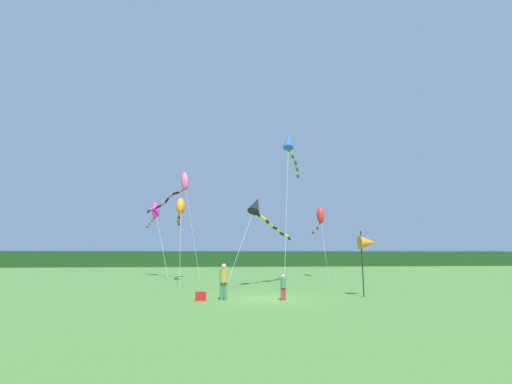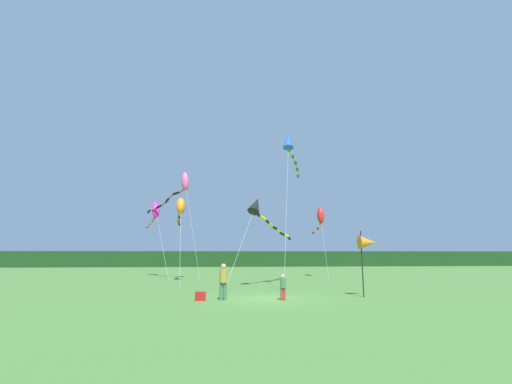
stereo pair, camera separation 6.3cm
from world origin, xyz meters
TOP-DOWN VIEW (x-y plane):
  - ground_plane at (0.00, 0.00)m, footprint 120.00×120.00m
  - distant_treeline at (0.00, 45.00)m, footprint 108.00×2.02m
  - person_adult at (-2.20, -0.31)m, footprint 0.38×0.38m
  - person_child at (0.67, -0.62)m, footprint 0.27×0.27m
  - cooler_box at (-3.28, -0.33)m, footprint 0.50×0.34m
  - banner_flag_pole at (5.38, 0.24)m, footprint 0.90×0.70m
  - kite_red at (7.16, 15.34)m, footprint 0.71×5.05m
  - kite_orange at (-5.71, 11.02)m, footprint 1.23×8.18m
  - kite_magenta at (-8.95, 17.62)m, footprint 3.59×7.05m
  - kite_blue at (2.39, 5.72)m, footprint 2.69×7.42m
  - kite_rainbow at (-6.16, 13.52)m, footprint 5.89×7.33m
  - kite_black at (0.37, 6.50)m, footprint 5.61×8.39m

SIDE VIEW (x-z plane):
  - ground_plane at x=0.00m, z-range 0.00..0.00m
  - cooler_box at x=-3.28m, z-range 0.00..0.41m
  - person_child at x=0.67m, z-range 0.07..1.28m
  - person_adult at x=-2.20m, z-range 0.10..1.83m
  - distant_treeline at x=0.00m, z-range 0.00..2.67m
  - banner_flag_pole at x=5.38m, z-range 1.06..4.47m
  - kite_black at x=0.37m, z-range 2.06..8.29m
  - kite_red at x=7.16m, z-range 2.34..9.09m
  - kite_orange at x=-5.71m, z-range 2.45..9.32m
  - kite_magenta at x=-8.95m, z-range 2.63..10.05m
  - kite_rainbow at x=-6.16m, z-range 3.39..12.77m
  - kite_blue at x=2.39m, z-range 4.40..15.13m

